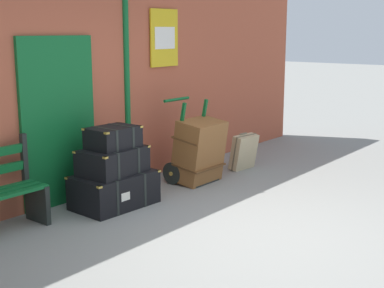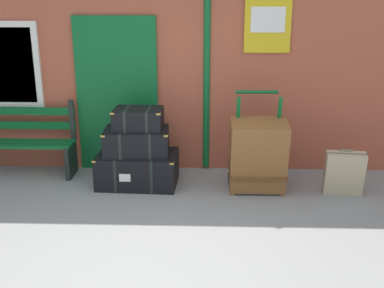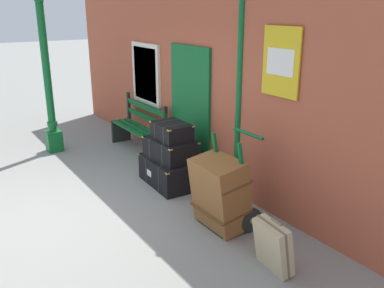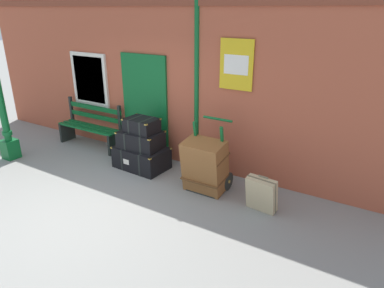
% 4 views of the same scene
% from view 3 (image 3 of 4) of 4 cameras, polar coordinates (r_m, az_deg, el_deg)
% --- Properties ---
extents(ground_plane, '(60.00, 60.00, 0.00)m').
position_cam_3_polar(ground_plane, '(5.89, -17.58, -9.79)').
color(ground_plane, gray).
extents(brick_facade, '(10.40, 0.35, 3.20)m').
position_cam_3_polar(brick_facade, '(6.49, 3.56, 8.60)').
color(brick_facade, '#AD5138').
rests_on(brick_facade, ground).
extents(lamp_post, '(0.28, 0.28, 2.86)m').
position_cam_3_polar(lamp_post, '(8.32, -18.88, 6.18)').
color(lamp_post, '#0F5B28').
rests_on(lamp_post, ground).
extents(platform_bench, '(1.60, 0.43, 1.01)m').
position_cam_3_polar(platform_bench, '(8.11, -7.15, 2.10)').
color(platform_bench, '#0F5B28').
rests_on(platform_bench, ground).
extents(steamer_trunk_base, '(1.04, 0.69, 0.43)m').
position_cam_3_polar(steamer_trunk_base, '(6.61, -2.97, -3.74)').
color(steamer_trunk_base, black).
rests_on(steamer_trunk_base, ground).
extents(steamer_trunk_middle, '(0.84, 0.59, 0.33)m').
position_cam_3_polar(steamer_trunk_middle, '(6.49, -2.95, -0.68)').
color(steamer_trunk_middle, black).
rests_on(steamer_trunk_middle, steamer_trunk_base).
extents(steamer_trunk_top, '(0.62, 0.46, 0.27)m').
position_cam_3_polar(steamer_trunk_top, '(6.38, -2.77, 1.73)').
color(steamer_trunk_top, black).
rests_on(steamer_trunk_top, steamer_trunk_middle).
extents(porters_trolley, '(0.71, 0.60, 1.20)m').
position_cam_3_polar(porters_trolley, '(5.45, 5.30, -8.11)').
color(porters_trolley, black).
rests_on(porters_trolley, ground).
extents(large_brown_trunk, '(0.70, 0.56, 0.93)m').
position_cam_3_polar(large_brown_trunk, '(5.27, 3.87, -6.71)').
color(large_brown_trunk, brown).
rests_on(large_brown_trunk, ground).
extents(suitcase_charcoal, '(0.48, 0.31, 0.58)m').
position_cam_3_polar(suitcase_charcoal, '(4.61, 11.02, -13.53)').
color(suitcase_charcoal, tan).
rests_on(suitcase_charcoal, ground).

